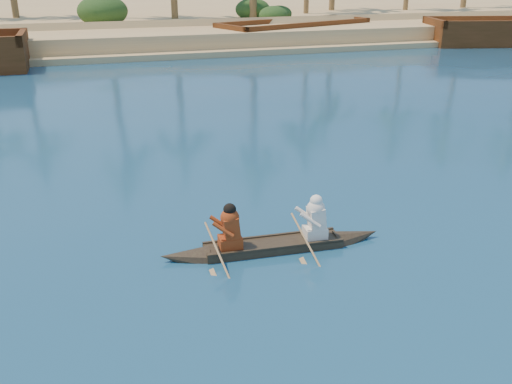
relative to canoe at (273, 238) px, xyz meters
name	(u,v)px	position (x,y,z in m)	size (l,w,h in m)	color
sandy_embankment	(185,16)	(8.00, 49.44, 0.29)	(150.00, 51.00, 1.50)	tan
shrub_cluster	(224,22)	(8.00, 34.05, 0.96)	(100.00, 6.00, 2.40)	#183814
canoe	(273,238)	(0.00, 0.00, 0.00)	(4.49, 0.85, 1.23)	#362E1D
barge_mid	(294,34)	(11.97, 29.55, 0.43)	(11.99, 7.35, 1.90)	#5F2D14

